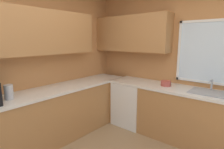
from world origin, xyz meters
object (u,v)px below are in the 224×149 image
dishwasher (132,103)px  sink_assembly (209,92)px  kettle (9,92)px  bowl (166,83)px

dishwasher → sink_assembly: bearing=1.6°
kettle → sink_assembly: size_ratio=0.38×
kettle → sink_assembly: kettle is taller
kettle → sink_assembly: (2.01, 2.06, -0.09)m
sink_assembly → dishwasher: bearing=-178.4°
dishwasher → bowl: (0.68, 0.03, 0.51)m
sink_assembly → bowl: bearing=-179.4°
dishwasher → sink_assembly: sink_assembly is taller
kettle → bowl: bearing=57.2°
sink_assembly → bowl: size_ratio=3.08×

